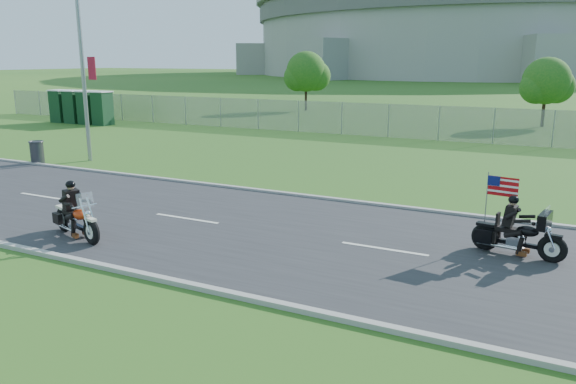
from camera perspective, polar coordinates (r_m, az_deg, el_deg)
The scene contains 16 objects.
ground at distance 15.69m, azimuth -4.38°, elevation -3.76°, with size 420.00×420.00×0.00m, color #1F4B17.
road at distance 15.68m, azimuth -4.38°, elevation -3.69°, with size 120.00×8.00×0.04m, color #28282B.
curb_north at distance 19.13m, azimuth 1.89°, elevation -0.43°, with size 120.00×0.18×0.12m, color #9E9B93.
curb_south at distance 12.58m, azimuth -14.04°, elevation -8.31°, with size 120.00×0.18×0.12m, color #9E9B93.
fence at distance 35.40m, azimuth 5.48°, elevation 7.47°, with size 60.00×0.03×2.00m, color gray.
stadium at distance 185.23m, azimuth 18.87°, elevation 16.10°, with size 140.40×140.40×29.20m.
streetlight at distance 27.47m, azimuth -20.01°, elevation 14.75°, with size 0.90×2.46×10.00m.
porta_toilet_a at distance 42.29m, azimuth -18.34°, elevation 8.02°, with size 1.10×1.10×2.30m, color #10341A.
porta_toilet_b at distance 43.29m, azimuth -19.67°, elevation 8.03°, with size 1.10×1.10×2.30m, color #10341A.
porta_toilet_c at distance 44.31m, azimuth -20.93°, elevation 8.03°, with size 1.10×1.10×2.30m, color #10341A.
porta_toilet_d at distance 45.35m, azimuth -22.14°, elevation 8.03°, with size 1.10×1.10×2.30m, color #10341A.
tree_fence_near at distance 42.91m, azimuth 24.81°, elevation 9.99°, with size 3.52×3.28×4.75m.
tree_fence_mid at distance 51.67m, azimuth 1.92°, elevation 11.93°, with size 3.96×3.69×5.30m.
motorcycle_lead at distance 15.73m, azimuth -20.72°, elevation -2.70°, with size 2.23×1.02×1.54m.
motorcycle_follow at distance 14.43m, azimuth 22.31°, elevation -4.17°, with size 2.20×0.84×1.84m.
trash_can at distance 27.58m, azimuth -24.14°, elevation 3.65°, with size 0.58×0.58×1.01m, color #353539.
Camera 1 is at (7.80, -12.80, 4.62)m, focal length 35.00 mm.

